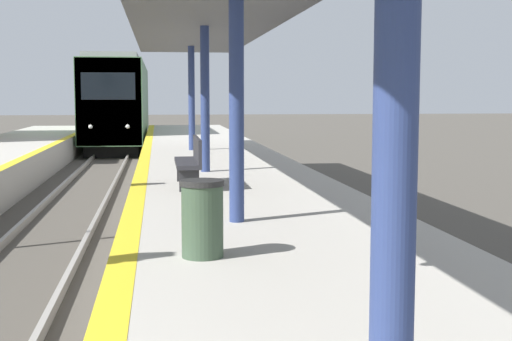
# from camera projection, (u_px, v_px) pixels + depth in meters

# --- Properties ---
(train) EXTENTS (2.76, 17.97, 4.52)m
(train) POSITION_uv_depth(u_px,v_px,m) (120.00, 103.00, 38.26)
(train) COLOR black
(train) RESTS_ON ground
(station_canopy) EXTENTS (3.22, 25.80, 3.43)m
(station_canopy) POSITION_uv_depth(u_px,v_px,m) (216.00, 5.00, 12.48)
(station_canopy) COLOR navy
(station_canopy) RESTS_ON platform_right
(trash_bin) EXTENTS (0.46, 0.46, 0.82)m
(trash_bin) POSITION_uv_depth(u_px,v_px,m) (202.00, 218.00, 7.49)
(trash_bin) COLOR #384C38
(trash_bin) RESTS_ON platform_right
(bench) EXTENTS (0.44, 1.94, 0.92)m
(bench) POSITION_uv_depth(u_px,v_px,m) (191.00, 160.00, 13.39)
(bench) COLOR #28282D
(bench) RESTS_ON platform_right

